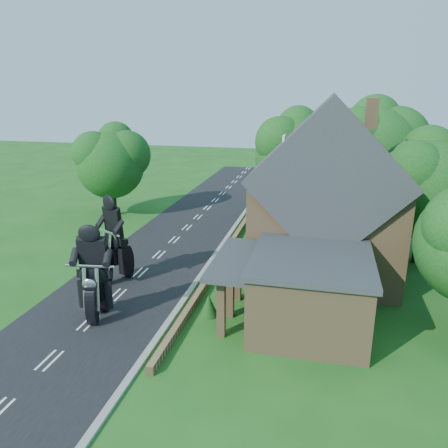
% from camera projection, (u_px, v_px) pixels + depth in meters
% --- Properties ---
extents(ground, '(120.00, 120.00, 0.00)m').
position_uv_depth(ground, '(117.00, 295.00, 23.14)').
color(ground, '#195016').
rests_on(ground, ground).
extents(road, '(7.00, 80.00, 0.02)m').
position_uv_depth(road, '(117.00, 295.00, 23.14)').
color(road, black).
rests_on(road, ground).
extents(kerb, '(0.30, 80.00, 0.12)m').
position_uv_depth(kerb, '(183.00, 301.00, 22.32)').
color(kerb, gray).
rests_on(kerb, ground).
extents(garden_wall, '(0.30, 22.00, 0.40)m').
position_uv_depth(garden_wall, '(219.00, 263.00, 26.79)').
color(garden_wall, '#93724B').
rests_on(garden_wall, ground).
extents(house, '(9.54, 8.64, 10.24)m').
position_uv_depth(house, '(327.00, 200.00, 25.13)').
color(house, '#93724B').
rests_on(house, ground).
extents(annex, '(7.05, 5.94, 3.44)m').
position_uv_depth(annex, '(307.00, 290.00, 19.71)').
color(annex, '#93724B').
rests_on(annex, ground).
extents(tree_house_right, '(6.51, 6.00, 8.40)m').
position_uv_depth(tree_house_right, '(434.00, 181.00, 25.97)').
color(tree_house_right, black).
rests_on(tree_house_right, ground).
extents(tree_behind_house, '(7.81, 7.20, 10.08)m').
position_uv_depth(tree_behind_house, '(379.00, 147.00, 33.19)').
color(tree_behind_house, black).
rests_on(tree_behind_house, ground).
extents(tree_behind_left, '(6.94, 6.40, 9.16)m').
position_uv_depth(tree_behind_left, '(300.00, 149.00, 35.56)').
color(tree_behind_left, black).
rests_on(tree_behind_left, ground).
extents(tree_far_road, '(6.08, 5.60, 7.84)m').
position_uv_depth(tree_far_road, '(115.00, 159.00, 36.30)').
color(tree_far_road, black).
rests_on(tree_far_road, ground).
extents(shrub_a, '(0.90, 0.90, 1.10)m').
position_uv_depth(shrub_a, '(209.00, 305.00, 20.89)').
color(shrub_a, '#123A12').
rests_on(shrub_a, ground).
extents(shrub_b, '(0.90, 0.90, 1.10)m').
position_uv_depth(shrub_b, '(221.00, 283.00, 23.21)').
color(shrub_b, '#123A12').
rests_on(shrub_b, ground).
extents(shrub_c, '(0.90, 0.90, 1.10)m').
position_uv_depth(shrub_c, '(231.00, 266.00, 25.53)').
color(shrub_c, '#123A12').
rests_on(shrub_c, ground).
extents(shrub_d, '(0.90, 0.90, 1.10)m').
position_uv_depth(shrub_d, '(247.00, 238.00, 30.18)').
color(shrub_d, '#123A12').
rests_on(shrub_d, ground).
extents(shrub_e, '(0.90, 0.90, 1.10)m').
position_uv_depth(shrub_e, '(253.00, 228.00, 32.50)').
color(shrub_e, '#123A12').
rests_on(shrub_e, ground).
extents(shrub_f, '(0.90, 0.90, 1.10)m').
position_uv_depth(shrub_f, '(258.00, 218.00, 34.83)').
color(shrub_f, '#123A12').
rests_on(shrub_f, ground).
extents(motorcycle_lead, '(0.60, 1.56, 1.42)m').
position_uv_depth(motorcycle_lead, '(98.00, 305.00, 20.57)').
color(motorcycle_lead, black).
rests_on(motorcycle_lead, ground).
extents(motorcycle_follow, '(1.14, 1.62, 1.51)m').
position_uv_depth(motorcycle_follow, '(117.00, 269.00, 24.61)').
color(motorcycle_follow, black).
rests_on(motorcycle_follow, ground).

